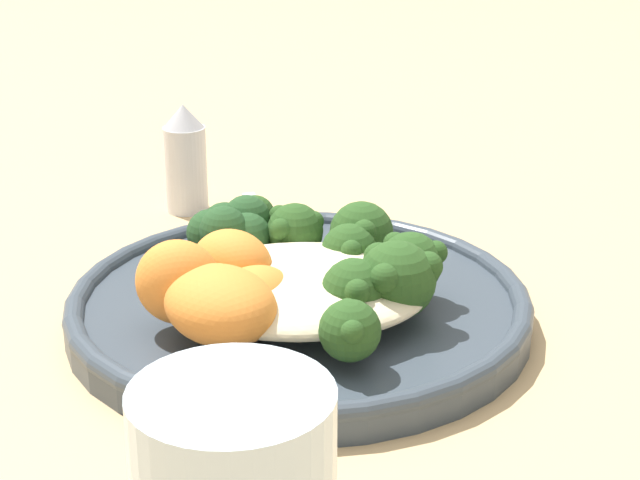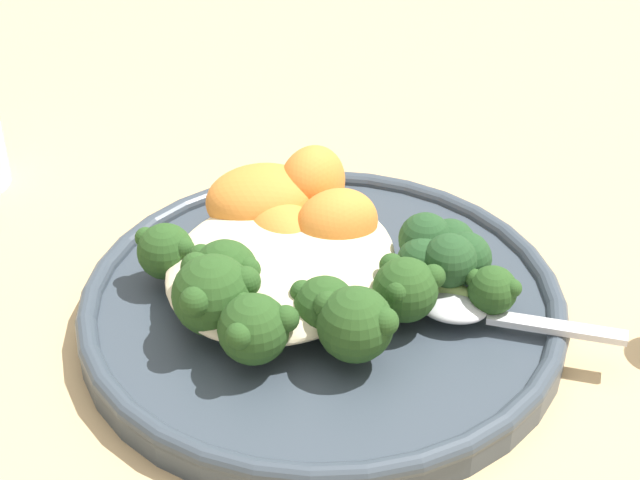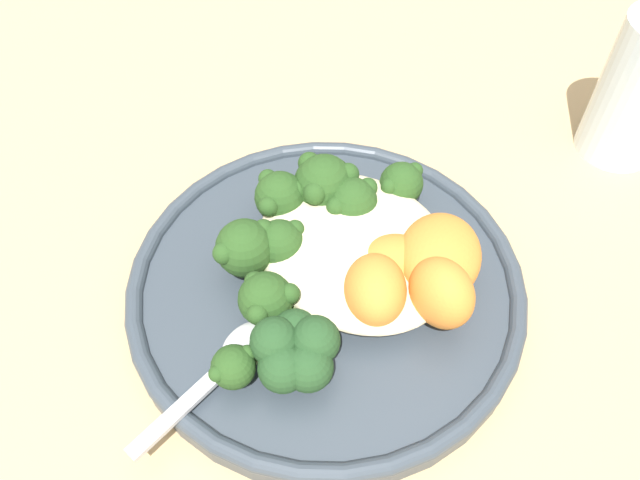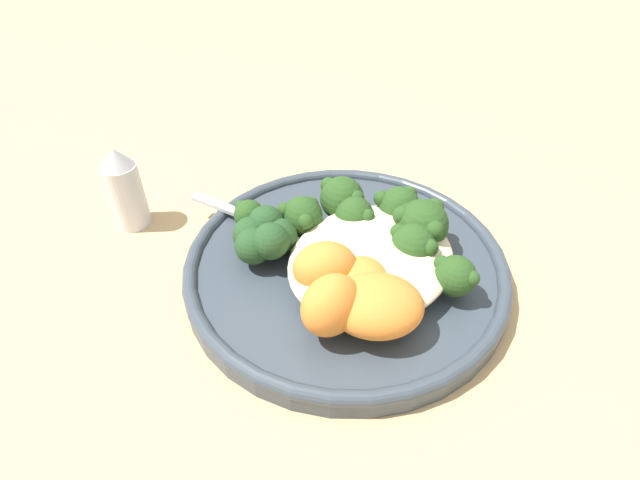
% 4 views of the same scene
% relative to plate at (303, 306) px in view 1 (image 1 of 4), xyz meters
% --- Properties ---
extents(ground_plane, '(4.00, 4.00, 0.00)m').
position_rel_plate_xyz_m(ground_plane, '(0.00, 0.01, -0.01)').
color(ground_plane, tan).
extents(plate, '(0.27, 0.27, 0.02)m').
position_rel_plate_xyz_m(plate, '(0.00, 0.00, 0.00)').
color(plate, '#38424C').
rests_on(plate, ground_plane).
extents(quinoa_mound, '(0.14, 0.12, 0.02)m').
position_rel_plate_xyz_m(quinoa_mound, '(0.00, 0.02, 0.02)').
color(quinoa_mound, beige).
rests_on(quinoa_mound, plate).
extents(broccoli_stalk_0, '(0.07, 0.11, 0.03)m').
position_rel_plate_xyz_m(broccoli_stalk_0, '(-0.01, 0.07, 0.02)').
color(broccoli_stalk_0, '#9EBC66').
rests_on(broccoli_stalk_0, plate).
extents(broccoli_stalk_1, '(0.09, 0.08, 0.04)m').
position_rel_plate_xyz_m(broccoli_stalk_1, '(-0.02, 0.04, 0.03)').
color(broccoli_stalk_1, '#9EBC66').
rests_on(broccoli_stalk_1, plate).
extents(broccoli_stalk_2, '(0.11, 0.06, 0.04)m').
position_rel_plate_xyz_m(broccoli_stalk_2, '(-0.04, 0.04, 0.03)').
color(broccoli_stalk_2, '#9EBC66').
rests_on(broccoli_stalk_2, plate).
extents(broccoli_stalk_3, '(0.13, 0.04, 0.04)m').
position_rel_plate_xyz_m(broccoli_stalk_3, '(-0.05, 0.01, 0.03)').
color(broccoli_stalk_3, '#9EBC66').
rests_on(broccoli_stalk_3, plate).
extents(broccoli_stalk_4, '(0.08, 0.06, 0.03)m').
position_rel_plate_xyz_m(broccoli_stalk_4, '(-0.02, -0.01, 0.03)').
color(broccoli_stalk_4, '#9EBC66').
rests_on(broccoli_stalk_4, plate).
extents(broccoli_stalk_5, '(0.10, 0.09, 0.04)m').
position_rel_plate_xyz_m(broccoli_stalk_5, '(-0.02, -0.03, 0.03)').
color(broccoli_stalk_5, '#9EBC66').
rests_on(broccoli_stalk_5, plate).
extents(broccoli_stalk_6, '(0.05, 0.10, 0.04)m').
position_rel_plate_xyz_m(broccoli_stalk_6, '(0.01, -0.04, 0.03)').
color(broccoli_stalk_6, '#9EBC66').
rests_on(broccoli_stalk_6, plate).
extents(broccoli_stalk_7, '(0.03, 0.12, 0.03)m').
position_rel_plate_xyz_m(broccoli_stalk_7, '(0.03, -0.06, 0.02)').
color(broccoli_stalk_7, '#9EBC66').
rests_on(broccoli_stalk_7, plate).
extents(sweet_potato_chunk_0, '(0.05, 0.04, 0.05)m').
position_rel_plate_xyz_m(sweet_potato_chunk_0, '(0.07, 0.04, 0.03)').
color(sweet_potato_chunk_0, orange).
rests_on(sweet_potato_chunk_0, plate).
extents(sweet_potato_chunk_1, '(0.06, 0.06, 0.04)m').
position_rel_plate_xyz_m(sweet_potato_chunk_1, '(0.04, 0.01, 0.03)').
color(sweet_potato_chunk_1, orange).
rests_on(sweet_potato_chunk_1, plate).
extents(sweet_potato_chunk_2, '(0.08, 0.09, 0.04)m').
position_rel_plate_xyz_m(sweet_potato_chunk_2, '(0.05, 0.06, 0.03)').
color(sweet_potato_chunk_2, orange).
rests_on(sweet_potato_chunk_2, plate).
extents(sweet_potato_chunk_3, '(0.06, 0.06, 0.03)m').
position_rel_plate_xyz_m(sweet_potato_chunk_3, '(0.03, 0.04, 0.03)').
color(sweet_potato_chunk_3, orange).
rests_on(sweet_potato_chunk_3, plate).
extents(kale_tuft, '(0.05, 0.05, 0.04)m').
position_rel_plate_xyz_m(kale_tuft, '(0.04, -0.05, 0.03)').
color(kale_tuft, '#234723').
rests_on(kale_tuft, plate).
extents(spoon, '(0.04, 0.11, 0.01)m').
position_rel_plate_xyz_m(spoon, '(0.02, -0.08, 0.01)').
color(spoon, silver).
rests_on(spoon, plate).
extents(salt_shaker, '(0.03, 0.03, 0.08)m').
position_rel_plate_xyz_m(salt_shaker, '(0.08, -0.20, 0.03)').
color(salt_shaker, silver).
rests_on(salt_shaker, ground_plane).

